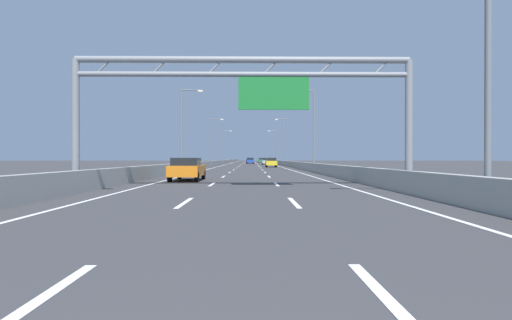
{
  "coord_description": "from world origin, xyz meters",
  "views": [
    {
      "loc": [
        0.39,
        -0.36,
        1.47
      ],
      "look_at": [
        1.18,
        64.22,
        1.15
      ],
      "focal_mm": 27.48,
      "sensor_mm": 36.0,
      "label": 1
    }
  ],
  "objects_px": {
    "streetlamp_right_near": "(481,31)",
    "orange_car": "(187,169)",
    "sign_gantry": "(247,88)",
    "streetlamp_left_distant": "(224,144)",
    "yellow_car": "(271,162)",
    "silver_car": "(266,161)",
    "blue_car": "(250,161)",
    "black_car": "(250,161)",
    "white_car": "(250,160)",
    "green_car": "(261,160)",
    "streetlamp_right_distant": "(276,144)",
    "streetlamp_right_mid": "(312,124)",
    "streetlamp_right_far": "(286,139)",
    "streetlamp_left_far": "(212,139)",
    "streetlamp_left_mid": "(184,124)"
  },
  "relations": [
    {
      "from": "streetlamp_left_far",
      "to": "green_car",
      "type": "xyz_separation_m",
      "value": [
        11.16,
        50.33,
        -4.64
      ]
    },
    {
      "from": "black_car",
      "to": "silver_car",
      "type": "relative_size",
      "value": 0.96
    },
    {
      "from": "streetlamp_right_near",
      "to": "blue_car",
      "type": "xyz_separation_m",
      "value": [
        -7.26,
        89.16,
        -4.61
      ]
    },
    {
      "from": "streetlamp_left_distant",
      "to": "black_car",
      "type": "relative_size",
      "value": 2.31
    },
    {
      "from": "streetlamp_right_mid",
      "to": "green_car",
      "type": "height_order",
      "value": "streetlamp_right_mid"
    },
    {
      "from": "streetlamp_right_near",
      "to": "streetlamp_right_mid",
      "type": "xyz_separation_m",
      "value": [
        0.0,
        33.48,
        0.0
      ]
    },
    {
      "from": "yellow_car",
      "to": "blue_car",
      "type": "relative_size",
      "value": 0.92
    },
    {
      "from": "sign_gantry",
      "to": "streetlamp_right_near",
      "type": "relative_size",
      "value": 1.73
    },
    {
      "from": "streetlamp_left_distant",
      "to": "blue_car",
      "type": "xyz_separation_m",
      "value": [
        7.68,
        -11.29,
        -4.61
      ]
    },
    {
      "from": "streetlamp_right_far",
      "to": "yellow_car",
      "type": "xyz_separation_m",
      "value": [
        -3.83,
        -15.47,
        -4.63
      ]
    },
    {
      "from": "sign_gantry",
      "to": "green_car",
      "type": "bearing_deg",
      "value": 88.18
    },
    {
      "from": "orange_car",
      "to": "silver_car",
      "type": "height_order",
      "value": "silver_car"
    },
    {
      "from": "orange_car",
      "to": "silver_car",
      "type": "bearing_deg",
      "value": 83.05
    },
    {
      "from": "streetlamp_left_far",
      "to": "streetlamp_right_far",
      "type": "distance_m",
      "value": 14.93
    },
    {
      "from": "streetlamp_left_distant",
      "to": "streetlamp_right_distant",
      "type": "xyz_separation_m",
      "value": [
        14.93,
        0.0,
        0.0
      ]
    },
    {
      "from": "streetlamp_right_far",
      "to": "streetlamp_left_far",
      "type": "bearing_deg",
      "value": 180.0
    },
    {
      "from": "white_car",
      "to": "black_car",
      "type": "distance_m",
      "value": 12.22
    },
    {
      "from": "sign_gantry",
      "to": "streetlamp_left_mid",
      "type": "height_order",
      "value": "streetlamp_left_mid"
    },
    {
      "from": "streetlamp_left_mid",
      "to": "streetlamp_right_mid",
      "type": "bearing_deg",
      "value": 0.0
    },
    {
      "from": "white_car",
      "to": "streetlamp_right_far",
      "type": "bearing_deg",
      "value": -80.27
    },
    {
      "from": "streetlamp_right_mid",
      "to": "sign_gantry",
      "type": "bearing_deg",
      "value": -105.27
    },
    {
      "from": "streetlamp_right_distant",
      "to": "orange_car",
      "type": "height_order",
      "value": "streetlamp_right_distant"
    },
    {
      "from": "streetlamp_left_mid",
      "to": "yellow_car",
      "type": "bearing_deg",
      "value": 58.36
    },
    {
      "from": "sign_gantry",
      "to": "streetlamp_right_distant",
      "type": "relative_size",
      "value": 1.73
    },
    {
      "from": "orange_car",
      "to": "yellow_car",
      "type": "bearing_deg",
      "value": 78.96
    },
    {
      "from": "streetlamp_right_near",
      "to": "orange_car",
      "type": "relative_size",
      "value": 2.17
    },
    {
      "from": "streetlamp_left_mid",
      "to": "streetlamp_right_mid",
      "type": "distance_m",
      "value": 14.93
    },
    {
      "from": "sign_gantry",
      "to": "streetlamp_left_far",
      "type": "relative_size",
      "value": 1.73
    },
    {
      "from": "streetlamp_right_mid",
      "to": "streetlamp_left_distant",
      "type": "xyz_separation_m",
      "value": [
        -14.93,
        66.96,
        0.0
      ]
    },
    {
      "from": "streetlamp_left_distant",
      "to": "yellow_car",
      "type": "bearing_deg",
      "value": -77.23
    },
    {
      "from": "streetlamp_right_near",
      "to": "streetlamp_left_distant",
      "type": "height_order",
      "value": "same"
    },
    {
      "from": "orange_car",
      "to": "streetlamp_right_far",
      "type": "bearing_deg",
      "value": 78.12
    },
    {
      "from": "sign_gantry",
      "to": "streetlamp_left_far",
      "type": "bearing_deg",
      "value": 97.26
    },
    {
      "from": "streetlamp_right_near",
      "to": "streetlamp_right_distant",
      "type": "distance_m",
      "value": 100.44
    },
    {
      "from": "streetlamp_right_near",
      "to": "green_car",
      "type": "relative_size",
      "value": 2.23
    },
    {
      "from": "streetlamp_left_distant",
      "to": "streetlamp_right_distant",
      "type": "relative_size",
      "value": 1.0
    },
    {
      "from": "streetlamp_left_mid",
      "to": "streetlamp_left_far",
      "type": "distance_m",
      "value": 33.48
    },
    {
      "from": "silver_car",
      "to": "streetlamp_right_distant",
      "type": "bearing_deg",
      "value": 81.64
    },
    {
      "from": "streetlamp_right_mid",
      "to": "streetlamp_right_near",
      "type": "bearing_deg",
      "value": -90.0
    },
    {
      "from": "silver_car",
      "to": "yellow_car",
      "type": "bearing_deg",
      "value": -90.09
    },
    {
      "from": "streetlamp_right_mid",
      "to": "streetlamp_left_far",
      "type": "bearing_deg",
      "value": 114.04
    },
    {
      "from": "green_car",
      "to": "silver_car",
      "type": "height_order",
      "value": "silver_car"
    },
    {
      "from": "streetlamp_left_distant",
      "to": "black_car",
      "type": "distance_m",
      "value": 8.91
    },
    {
      "from": "white_car",
      "to": "green_car",
      "type": "bearing_deg",
      "value": 59.82
    },
    {
      "from": "streetlamp_left_far",
      "to": "streetlamp_right_far",
      "type": "relative_size",
      "value": 1.0
    },
    {
      "from": "blue_car",
      "to": "silver_car",
      "type": "height_order",
      "value": "blue_car"
    },
    {
      "from": "streetlamp_right_near",
      "to": "silver_car",
      "type": "relative_size",
      "value": 2.22
    },
    {
      "from": "streetlamp_right_mid",
      "to": "streetlamp_right_far",
      "type": "bearing_deg",
      "value": 90.0
    },
    {
      "from": "streetlamp_left_far",
      "to": "streetlamp_left_distant",
      "type": "xyz_separation_m",
      "value": [
        0.0,
        33.48,
        0.0
      ]
    },
    {
      "from": "streetlamp_right_far",
      "to": "streetlamp_left_distant",
      "type": "relative_size",
      "value": 1.0
    }
  ]
}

